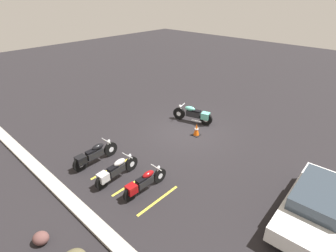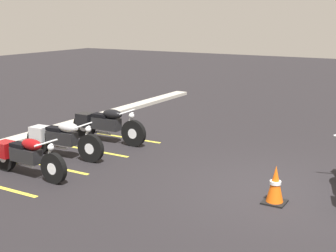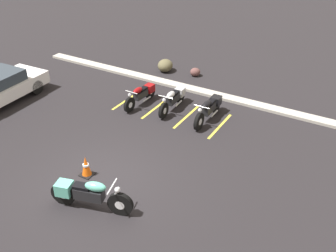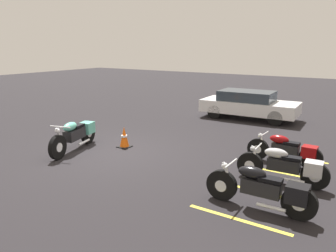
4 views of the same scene
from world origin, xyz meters
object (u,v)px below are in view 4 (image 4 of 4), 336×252
(parked_bike_2, at_px, (264,189))
(car_white, at_px, (249,104))
(motorcycle_teal_featured, at_px, (76,134))
(parked_bike_0, at_px, (287,150))
(parked_bike_1, at_px, (286,166))
(traffic_cone, at_px, (124,138))

(parked_bike_2, height_order, car_white, car_white)
(motorcycle_teal_featured, bearing_deg, parked_bike_2, 67.64)
(car_white, bearing_deg, parked_bike_0, -62.66)
(parked_bike_1, distance_m, car_white, 7.46)
(parked_bike_0, distance_m, car_white, 6.10)
(parked_bike_0, bearing_deg, parked_bike_2, 96.85)
(motorcycle_teal_featured, relative_size, car_white, 0.55)
(parked_bike_1, height_order, parked_bike_2, parked_bike_2)
(motorcycle_teal_featured, height_order, parked_bike_0, motorcycle_teal_featured)
(parked_bike_2, bearing_deg, traffic_cone, -19.84)
(parked_bike_0, bearing_deg, car_white, -58.39)
(traffic_cone, bearing_deg, parked_bike_1, 88.27)
(motorcycle_teal_featured, xyz_separation_m, parked_bike_2, (0.75, 6.37, -0.04))
(car_white, bearing_deg, motorcycle_teal_featured, -114.59)
(parked_bike_2, bearing_deg, car_white, -69.40)
(parked_bike_0, distance_m, parked_bike_1, 1.41)
(traffic_cone, bearing_deg, parked_bike_0, 103.81)
(motorcycle_teal_featured, relative_size, traffic_cone, 3.45)
(car_white, distance_m, traffic_cone, 6.82)
(car_white, relative_size, traffic_cone, 6.26)
(parked_bike_0, xyz_separation_m, parked_bike_1, (1.38, 0.30, 0.02))
(parked_bike_0, bearing_deg, parked_bike_1, 104.22)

